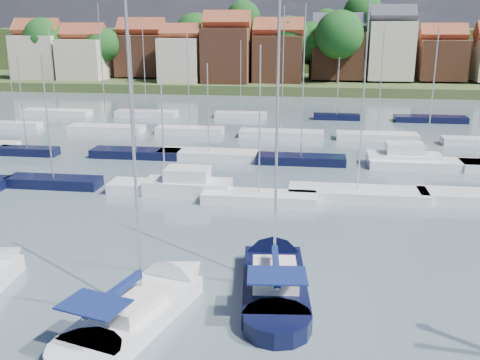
# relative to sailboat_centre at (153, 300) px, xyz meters

# --- Properties ---
(ground) EXTENTS (260.00, 260.00, 0.00)m
(ground) POSITION_rel_sailboat_centre_xyz_m (2.87, 37.76, -0.35)
(ground) COLOR #4C5D67
(ground) RESTS_ON ground
(sailboat_centre) EXTENTS (6.11, 12.15, 15.96)m
(sailboat_centre) POSITION_rel_sailboat_centre_xyz_m (0.00, 0.00, 0.00)
(sailboat_centre) COLOR silver
(sailboat_centre) RESTS_ON ground
(sailboat_navy) EXTENTS (4.43, 12.30, 16.65)m
(sailboat_navy) POSITION_rel_sailboat_centre_xyz_m (5.60, 3.90, -0.00)
(sailboat_navy) COLOR black
(sailboat_navy) RESTS_ON ground
(buoy_c) EXTENTS (0.47, 0.47, 0.47)m
(buoy_c) POSITION_rel_sailboat_centre_xyz_m (-0.17, -2.64, -0.35)
(buoy_c) COLOR beige
(buoy_c) RESTS_ON ground
(buoy_e) EXTENTS (0.44, 0.44, 0.44)m
(buoy_e) POSITION_rel_sailboat_centre_xyz_m (5.24, 4.97, -0.35)
(buoy_e) COLOR beige
(buoy_e) RESTS_ON ground
(marina_field) EXTENTS (79.62, 41.41, 15.93)m
(marina_field) POSITION_rel_sailboat_centre_xyz_m (4.78, 32.91, 0.08)
(marina_field) COLOR silver
(marina_field) RESTS_ON ground
(far_shore_town) EXTENTS (212.46, 90.00, 22.27)m
(far_shore_town) POSITION_rel_sailboat_centre_xyz_m (5.10, 130.42, 4.25)
(far_shore_town) COLOR #445229
(far_shore_town) RESTS_ON ground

